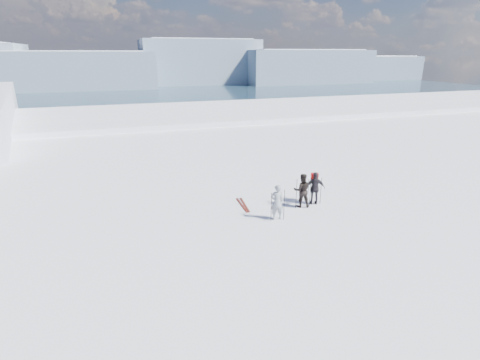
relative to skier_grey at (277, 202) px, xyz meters
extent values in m
plane|color=white|center=(0.93, 58.22, -18.26)|extent=(220.00, 208.01, 71.62)
cube|color=white|center=(0.93, 28.22, -7.26)|extent=(180.00, 16.00, 14.00)
plane|color=#213A4C|center=(0.93, 288.22, -30.76)|extent=(820.00, 820.00, 0.00)
cube|color=slate|center=(-39.07, 438.22, -11.76)|extent=(160.00, 80.00, 38.00)
cube|color=white|center=(-39.07, 438.22, 4.24)|extent=(136.00, 70.00, 8.00)
cube|color=slate|center=(100.93, 468.22, -4.76)|extent=(140.00, 80.00, 52.00)
cube|color=white|center=(100.93, 468.22, 18.24)|extent=(119.00, 70.00, 8.00)
cube|color=slate|center=(230.93, 438.22, -10.76)|extent=(160.00, 80.00, 40.00)
cube|color=white|center=(230.93, 438.22, 6.24)|extent=(136.00, 70.00, 8.00)
cube|color=slate|center=(350.93, 468.22, -14.76)|extent=(130.00, 80.00, 32.00)
cube|color=white|center=(350.93, 468.22, -1.76)|extent=(110.50, 70.00, 8.00)
cone|color=black|center=(-17.07, 30.22, -3.76)|extent=(5.60, 5.60, 10.00)
cone|color=black|center=(-18.07, 33.22, -3.76)|extent=(5.60, 5.60, 10.00)
imported|color=#8D939A|center=(0.00, 0.00, 0.00)|extent=(0.58, 0.41, 1.52)
imported|color=black|center=(1.61, 0.91, 0.01)|extent=(0.89, 0.78, 1.54)
imported|color=black|center=(2.31, 0.99, 0.00)|extent=(0.96, 0.63, 1.52)
cube|color=red|center=(2.38, 1.23, 0.99)|extent=(0.36, 0.27, 0.47)
cylinder|color=black|center=(-0.29, -0.11, -0.14)|extent=(0.02, 0.02, 1.24)
cylinder|color=black|center=(0.26, -0.13, -0.10)|extent=(0.02, 0.02, 1.32)
cylinder|color=black|center=(1.30, 0.82, -0.08)|extent=(0.02, 0.02, 1.36)
cylinder|color=black|center=(1.91, 0.87, -0.13)|extent=(0.02, 0.02, 1.27)
cylinder|color=black|center=(2.05, 0.95, -0.12)|extent=(0.02, 0.02, 1.28)
cylinder|color=black|center=(2.60, 0.96, -0.15)|extent=(0.02, 0.02, 1.22)
cube|color=black|center=(-0.88, 1.86, -0.74)|extent=(0.17, 1.70, 0.03)
cube|color=black|center=(-0.74, 1.86, -0.74)|extent=(0.27, 1.70, 0.03)
camera|label=1|loc=(-5.93, -12.95, 5.78)|focal=28.00mm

